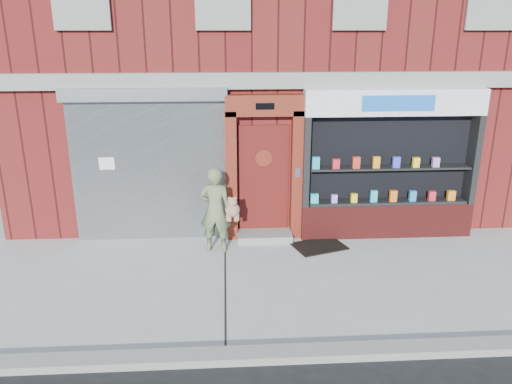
{
  "coord_description": "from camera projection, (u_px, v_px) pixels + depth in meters",
  "views": [
    {
      "loc": [
        -1.49,
        -7.6,
        4.09
      ],
      "look_at": [
        -0.96,
        1.0,
        1.25
      ],
      "focal_mm": 35.0,
      "sensor_mm": 36.0,
      "label": 1
    }
  ],
  "objects": [
    {
      "name": "building",
      "position": [
        281.0,
        32.0,
        13.0
      ],
      "size": [
        12.0,
        8.16,
        8.0
      ],
      "color": "#5D1515",
      "rests_on": "ground"
    },
    {
      "name": "ground",
      "position": [
        315.0,
        278.0,
        8.57
      ],
      "size": [
        80.0,
        80.0,
        0.0
      ],
      "primitive_type": "plane",
      "color": "#9E9E99",
      "rests_on": "ground"
    },
    {
      "name": "red_door_bay",
      "position": [
        264.0,
        168.0,
        9.83
      ],
      "size": [
        1.52,
        0.58,
        2.9
      ],
      "color": "#611B10",
      "rests_on": "ground"
    },
    {
      "name": "woman",
      "position": [
        217.0,
        210.0,
        9.38
      ],
      "size": [
        0.79,
        0.49,
        1.66
      ],
      "color": "#5F6E48",
      "rests_on": "ground"
    },
    {
      "name": "curb",
      "position": [
        344.0,
        352.0,
        6.51
      ],
      "size": [
        60.0,
        0.3,
        0.12
      ],
      "primitive_type": "cube",
      "color": "gray",
      "rests_on": "ground"
    },
    {
      "name": "shutter_bay",
      "position": [
        149.0,
        156.0,
        9.68
      ],
      "size": [
        3.1,
        0.3,
        3.04
      ],
      "color": "gray",
      "rests_on": "ground"
    },
    {
      "name": "doormat",
      "position": [
        319.0,
        246.0,
        9.8
      ],
      "size": [
        1.14,
        0.96,
        0.02
      ],
      "primitive_type": "cube",
      "rotation": [
        0.0,
        0.0,
        0.33
      ],
      "color": "black",
      "rests_on": "ground"
    },
    {
      "name": "pharmacy_bay",
      "position": [
        389.0,
        171.0,
        9.96
      ],
      "size": [
        3.5,
        0.41,
        3.0
      ],
      "color": "maroon",
      "rests_on": "ground"
    }
  ]
}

